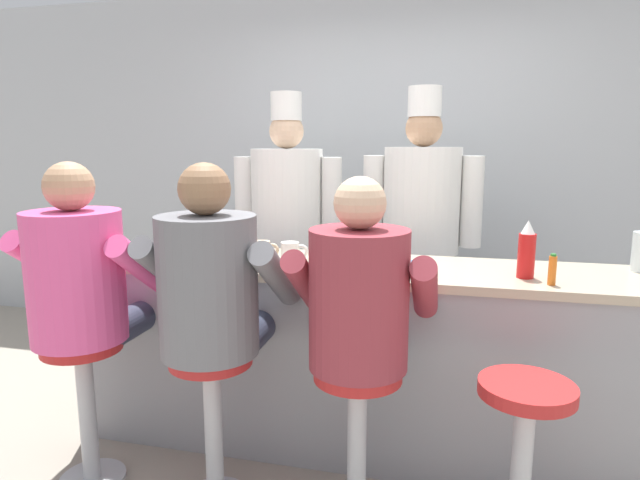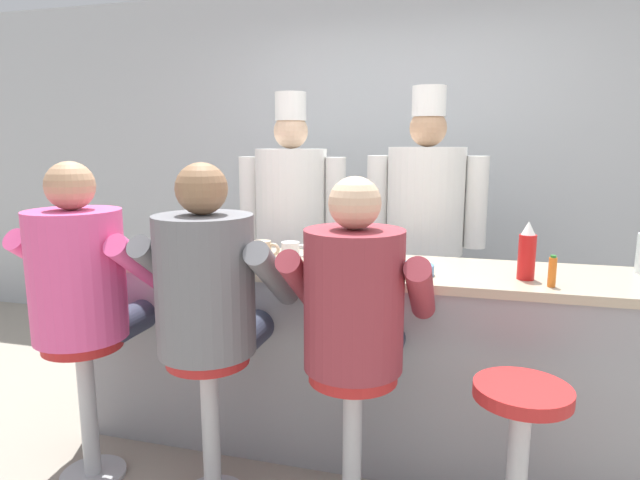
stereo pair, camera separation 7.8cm
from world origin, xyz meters
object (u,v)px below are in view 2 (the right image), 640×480
(breakfast_plate, at_px, (157,249))
(empty_stool_round, at_px, (519,444))
(cook_in_whites_far, at_px, (425,226))
(cereal_bowl, at_px, (416,269))
(diner_seated_pink, at_px, (84,284))
(mustard_bottle_yellow, at_px, (390,256))
(coffee_mug_white, at_px, (292,251))
(cook_in_whites_near, at_px, (292,223))
(hot_sauce_bottle_orange, at_px, (552,272))
(coffee_mug_tan, at_px, (263,250))
(ketchup_bottle_red, at_px, (527,252))
(diner_seated_maroon, at_px, (355,311))
(diner_seated_grey, at_px, (210,294))

(breakfast_plate, distance_m, empty_stool_round, 2.04)
(cook_in_whites_far, bearing_deg, cereal_bowl, -87.76)
(cereal_bowl, height_order, diner_seated_pink, diner_seated_pink)
(mustard_bottle_yellow, bearing_deg, coffee_mug_white, 158.54)
(cereal_bowl, relative_size, cook_in_whites_near, 0.09)
(hot_sauce_bottle_orange, xyz_separation_m, coffee_mug_tan, (-1.36, 0.21, -0.02))
(hot_sauce_bottle_orange, bearing_deg, ketchup_bottle_red, 130.51)
(ketchup_bottle_red, relative_size, cook_in_whites_near, 0.14)
(diner_seated_pink, xyz_separation_m, diner_seated_maroon, (1.24, -0.00, -0.02))
(hot_sauce_bottle_orange, height_order, diner_seated_maroon, diner_seated_maroon)
(breakfast_plate, height_order, diner_seated_pink, diner_seated_pink)
(ketchup_bottle_red, relative_size, diner_seated_grey, 0.18)
(ketchup_bottle_red, bearing_deg, coffee_mug_tan, 175.56)
(cook_in_whites_near, bearing_deg, ketchup_bottle_red, -32.98)
(mustard_bottle_yellow, distance_m, coffee_mug_tan, 0.72)
(mustard_bottle_yellow, distance_m, hot_sauce_bottle_orange, 0.67)
(cereal_bowl, distance_m, diner_seated_maroon, 0.49)
(diner_seated_grey, bearing_deg, breakfast_plate, 135.93)
(mustard_bottle_yellow, xyz_separation_m, cook_in_whites_near, (-0.80, 1.01, -0.02))
(cereal_bowl, bearing_deg, diner_seated_maroon, -112.37)
(breakfast_plate, bearing_deg, cook_in_whites_far, 29.71)
(hot_sauce_bottle_orange, bearing_deg, breakfast_plate, 173.66)
(mustard_bottle_yellow, bearing_deg, empty_stool_round, -37.26)
(coffee_mug_tan, relative_size, diner_seated_maroon, 0.10)
(diner_seated_grey, distance_m, cook_in_whites_far, 1.60)
(hot_sauce_bottle_orange, height_order, cereal_bowl, hot_sauce_bottle_orange)
(cook_in_whites_near, height_order, cook_in_whites_far, cook_in_whites_far)
(breakfast_plate, xyz_separation_m, coffee_mug_tan, (0.64, -0.02, 0.03))
(cook_in_whites_far, bearing_deg, diner_seated_pink, -134.64)
(breakfast_plate, relative_size, empty_stool_round, 0.35)
(empty_stool_round, bearing_deg, diner_seated_pink, 178.94)
(coffee_mug_white, bearing_deg, diner_seated_maroon, -52.32)
(diner_seated_maroon, xyz_separation_m, empty_stool_round, (0.62, -0.03, -0.44))
(empty_stool_round, bearing_deg, mustard_bottle_yellow, 142.74)
(cereal_bowl, distance_m, cook_in_whites_near, 1.31)
(breakfast_plate, distance_m, diner_seated_grey, 0.87)
(hot_sauce_bottle_orange, distance_m, cook_in_whites_far, 1.18)
(diner_seated_maroon, bearing_deg, diner_seated_pink, 179.89)
(diner_seated_maroon, bearing_deg, hot_sauce_bottle_orange, 27.37)
(diner_seated_maroon, bearing_deg, ketchup_bottle_red, 36.97)
(hot_sauce_bottle_orange, bearing_deg, empty_stool_round, -107.31)
(mustard_bottle_yellow, distance_m, breakfast_plate, 1.35)
(cereal_bowl, xyz_separation_m, diner_seated_maroon, (-0.19, -0.45, -0.07))
(mustard_bottle_yellow, distance_m, diner_seated_grey, 0.80)
(breakfast_plate, bearing_deg, diner_seated_pink, -89.18)
(hot_sauce_bottle_orange, relative_size, coffee_mug_tan, 0.94)
(cook_in_whites_near, bearing_deg, coffee_mug_white, -71.62)
(cook_in_whites_near, bearing_deg, diner_seated_grey, -85.78)
(mustard_bottle_yellow, height_order, diner_seated_maroon, diner_seated_maroon)
(mustard_bottle_yellow, relative_size, diner_seated_maroon, 0.14)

